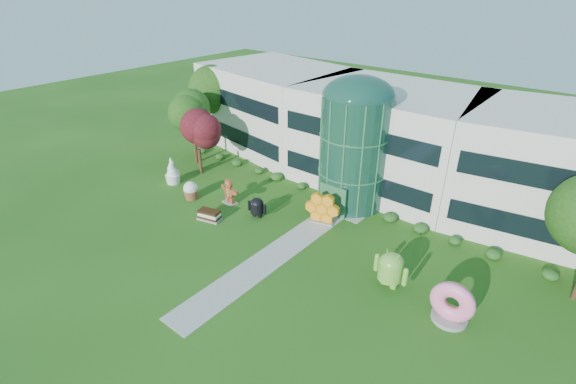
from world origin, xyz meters
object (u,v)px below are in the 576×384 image
Objects in this scene: android_black at (257,206)px; gingerbread at (229,191)px; android_green at (391,267)px; donut at (453,301)px.

gingerbread is (-3.60, 0.22, 0.17)m from android_black.
android_black is 3.61m from gingerbread.
android_black is at bearing -178.33° from android_green.
donut is 20.92m from gingerbread.
donut is at bearing -0.87° from android_green.
android_green is 16.60m from gingerbread.
android_green reaches higher than donut.
donut reaches higher than android_black.
android_green is at bearing 4.94° from gingerbread.
gingerbread is at bearing 171.98° from donut.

